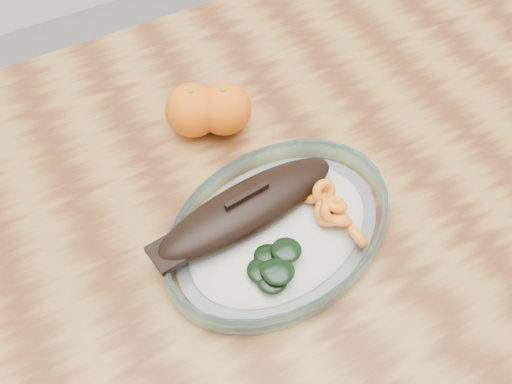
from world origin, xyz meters
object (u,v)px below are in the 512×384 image
(dining_table, at_px, (259,240))
(orange_right, at_px, (193,110))
(plated_meal, at_px, (277,227))
(orange_left, at_px, (224,109))

(dining_table, bearing_deg, orange_right, 98.90)
(dining_table, height_order, plated_meal, plated_meal)
(orange_left, bearing_deg, dining_table, -96.81)
(plated_meal, bearing_deg, orange_right, 79.56)
(plated_meal, xyz_separation_m, orange_right, (-0.02, 0.21, 0.02))
(dining_table, xyz_separation_m, plated_meal, (-0.01, -0.06, 0.12))
(orange_left, distance_m, orange_right, 0.04)
(dining_table, distance_m, orange_right, 0.20)
(orange_left, height_order, orange_right, orange_right)
(orange_right, bearing_deg, plated_meal, -85.45)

